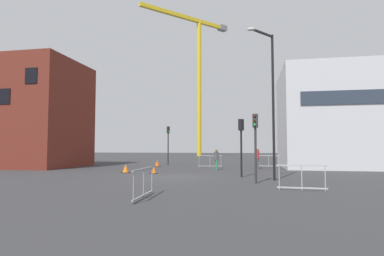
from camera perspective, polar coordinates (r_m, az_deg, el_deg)
The scene contains 17 objects.
ground at distance 19.46m, azimuth -3.61°, elevation -8.91°, with size 160.00×160.00×0.00m, color #333335.
brick_building at distance 32.81m, azimuth -26.59°, elevation 2.22°, with size 8.07×7.69×9.79m.
office_block at distance 32.17m, azimuth 28.03°, elevation 1.56°, with size 13.59×9.42×8.88m.
construction_crane at distance 64.95m, azimuth 0.89°, elevation 11.51°, with size 15.05×15.61×28.28m.
streetlamp_tall at distance 18.03m, azimuth 14.08°, elevation 6.11°, with size 1.46×1.59×8.20m.
traffic_light_near at distance 19.52m, azimuth 8.95°, elevation -1.75°, with size 0.36×0.38×3.56m.
traffic_light_far at distance 16.33m, azimuth 11.46°, elevation -1.45°, with size 0.29×0.39×3.54m.
traffic_light_verge at distance 32.70m, azimuth -4.36°, elevation -2.01°, with size 0.36×0.38×3.99m.
pedestrian_walking at distance 25.59m, azimuth 4.45°, elevation -5.42°, with size 0.34×0.34×1.68m.
pedestrian_waiting at distance 26.93m, azimuth 11.78°, elevation -5.04°, with size 0.34×0.34×1.84m.
safety_barrier_mid_span at distance 11.58m, azimuth -8.80°, elevation -9.78°, with size 0.16×2.47×1.08m.
safety_barrier_front at distance 14.31m, azimuth 19.35°, elevation -8.42°, with size 2.07×0.19×1.08m.
safety_barrier_left_run at distance 28.99m, azimuth 3.29°, elevation -6.01°, with size 2.22×0.36×1.08m.
safety_barrier_rear at distance 29.89m, azimuth 13.79°, elevation -5.84°, with size 1.89×0.23×1.08m.
traffic_cone_orange at distance 22.15m, azimuth -6.96°, elevation -7.64°, with size 0.49×0.49×0.50m.
traffic_cone_striped at distance 30.43m, azimuth -6.36°, elevation -6.41°, with size 0.59×0.59×0.60m.
traffic_cone_on_verge at distance 23.16m, azimuth -11.99°, elevation -7.28°, with size 0.60×0.60×0.61m.
Camera 1 is at (4.75, -18.79, 1.84)m, focal length 29.31 mm.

